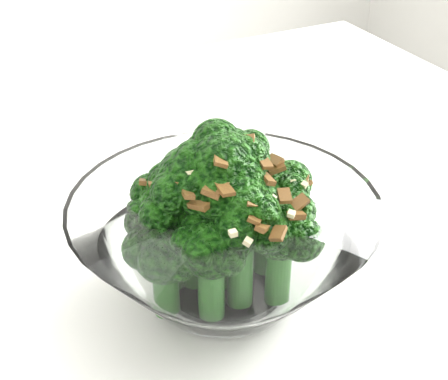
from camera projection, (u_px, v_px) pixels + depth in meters
name	position (u px, v px, depth m)	size (l,w,h in m)	color
table	(5.00, 359.00, 0.54)	(1.20, 0.80, 0.75)	white
broccoli_dish	(222.00, 235.00, 0.48)	(0.22, 0.22, 0.13)	white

